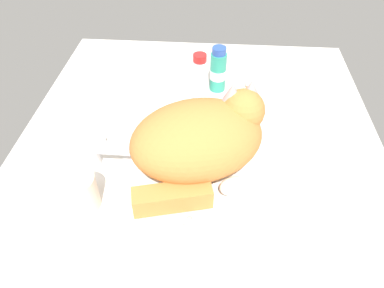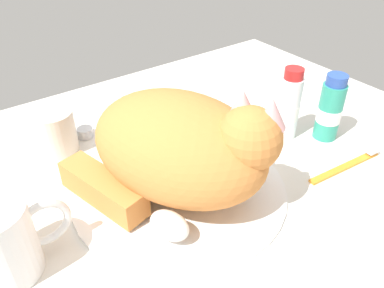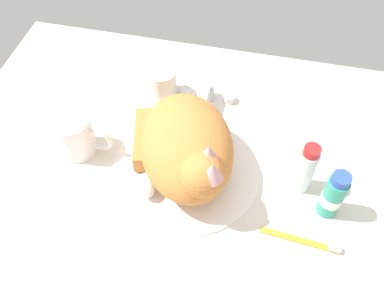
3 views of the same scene
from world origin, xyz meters
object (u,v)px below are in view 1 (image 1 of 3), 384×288
(cat, at_px, (201,139))
(mouthwash_bottle, at_px, (218,70))
(faucet, at_px, (98,155))
(toothbrush, at_px, (248,97))
(coffee_mug, at_px, (183,265))
(rinse_cup, at_px, (79,192))
(toothpaste_bottle, at_px, (199,80))

(cat, relative_size, mouthwash_bottle, 2.56)
(faucet, distance_m, toothbrush, 0.41)
(mouthwash_bottle, bearing_deg, coffee_mug, 175.82)
(cat, distance_m, toothbrush, 0.29)
(rinse_cup, bearing_deg, faucet, -1.36)
(coffee_mug, height_order, toothpaste_bottle, toothpaste_bottle)
(mouthwash_bottle, distance_m, toothbrush, 0.10)
(toothpaste_bottle, distance_m, toothbrush, 0.14)
(faucet, bearing_deg, toothpaste_bottle, -39.48)
(faucet, height_order, coffee_mug, coffee_mug)
(faucet, relative_size, cat, 0.45)
(coffee_mug, bearing_deg, faucet, 39.62)
(rinse_cup, xyz_separation_m, mouthwash_bottle, (0.41, -0.25, 0.02))
(faucet, distance_m, toothpaste_bottle, 0.31)
(coffee_mug, height_order, toothbrush, coffee_mug)
(rinse_cup, xyz_separation_m, toothpaste_bottle, (0.35, -0.20, 0.02))
(coffee_mug, distance_m, toothbrush, 0.52)
(faucet, relative_size, mouthwash_bottle, 1.15)
(mouthwash_bottle, height_order, toothbrush, mouthwash_bottle)
(toothbrush, bearing_deg, cat, 157.23)
(rinse_cup, relative_size, toothbrush, 0.49)
(coffee_mug, xyz_separation_m, toothbrush, (0.50, -0.12, -0.04))
(faucet, bearing_deg, coffee_mug, -140.38)
(faucet, bearing_deg, cat, -89.64)
(toothpaste_bottle, relative_size, mouthwash_bottle, 1.09)
(coffee_mug, bearing_deg, rinse_cup, 56.67)
(toothpaste_bottle, relative_size, toothbrush, 0.87)
(faucet, relative_size, toothpaste_bottle, 1.06)
(coffee_mug, xyz_separation_m, toothpaste_bottle, (0.49, 0.01, 0.01))
(coffee_mug, bearing_deg, toothbrush, -13.42)
(cat, relative_size, rinse_cup, 4.17)
(faucet, xyz_separation_m, toothbrush, (0.26, -0.32, -0.02))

